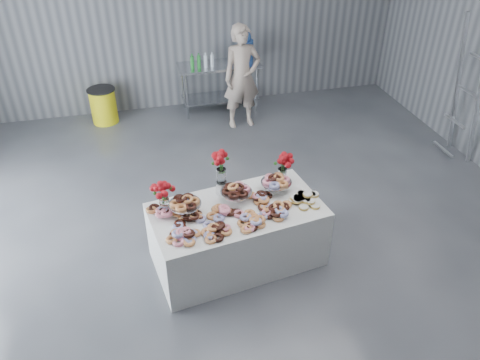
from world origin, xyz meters
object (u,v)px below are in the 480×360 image
at_px(trash_barrel, 103,106).
at_px(display_table, 237,235).
at_px(person, 242,77).
at_px(prep_table, 219,79).
at_px(stepladder, 468,91).
at_px(water_jug, 246,48).

bearing_deg(trash_barrel, display_table, -70.05).
height_order(display_table, person, person).
height_order(prep_table, trash_barrel, prep_table).
relative_size(trash_barrel, stepladder, 0.29).
bearing_deg(water_jug, trash_barrel, 180.00).
distance_m(prep_table, water_jug, 0.73).
relative_size(display_table, stepladder, 0.85).
bearing_deg(stepladder, water_jug, 136.87).
distance_m(display_table, trash_barrel, 4.33).
relative_size(person, trash_barrel, 2.82).
xyz_separation_m(display_table, trash_barrel, (-1.48, 4.07, -0.05)).
bearing_deg(trash_barrel, water_jug, 0.00).
distance_m(display_table, stepladder, 4.25).
bearing_deg(person, prep_table, 105.59).
bearing_deg(stepladder, trash_barrel, 154.42).
height_order(water_jug, trash_barrel, water_jug).
xyz_separation_m(water_jug, stepladder, (2.75, -2.58, -0.03)).
xyz_separation_m(person, stepladder, (3.00, -1.88, 0.22)).
xyz_separation_m(display_table, person, (0.92, 3.37, 0.52)).
height_order(trash_barrel, stepladder, stepladder).
xyz_separation_m(display_table, stepladder, (3.91, 1.49, 0.74)).
xyz_separation_m(prep_table, stepladder, (3.25, -2.58, 0.50)).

